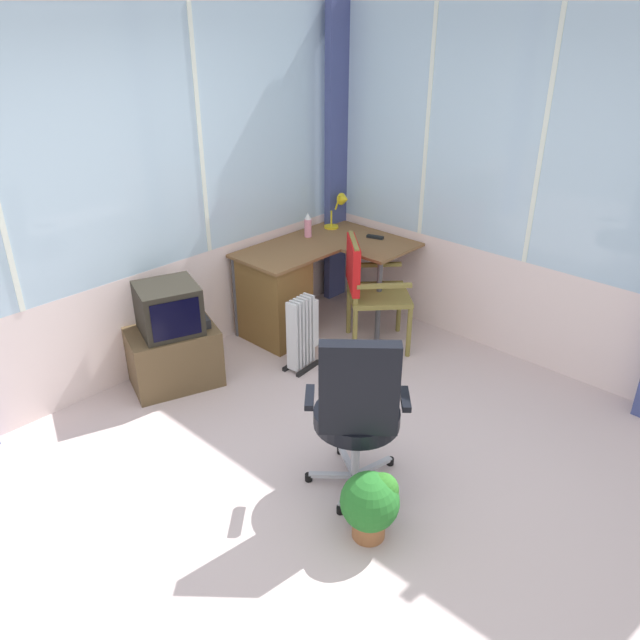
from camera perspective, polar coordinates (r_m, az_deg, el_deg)
The scene contains 13 objects.
ground at distance 3.89m, azimuth 0.21°, elevation -15.80°, with size 5.52×4.90×0.06m, color beige.
north_window_panel at distance 4.61m, azimuth -18.32°, elevation 10.29°, with size 4.52×0.07×2.79m.
east_window_panel at distance 4.94m, azimuth 19.12°, elevation 11.28°, with size 0.07×3.90×2.79m.
curtain_corner at distance 5.83m, azimuth 1.56°, elevation 14.45°, with size 0.26×0.07×2.69m, color #414B83.
desk at distance 5.32m, azimuth -3.54°, elevation 2.52°, with size 1.35×1.03×0.75m.
desk_lamp at distance 5.78m, azimuth 1.95°, elevation 10.33°, with size 0.23×0.20×0.32m.
tv_remote at distance 5.57m, azimuth 5.02°, elevation 7.51°, with size 0.04×0.15×0.02m, color black.
spray_bottle at distance 5.55m, azimuth -1.10°, elevation 8.58°, with size 0.06×0.06×0.22m.
wooden_armchair at distance 5.10m, azimuth 4.03°, elevation 3.63°, with size 0.68×0.68×0.94m.
office_chair at distance 3.52m, azimuth 3.43°, elevation -7.95°, with size 0.61×0.61×1.06m.
tv_on_stand at distance 4.78m, azimuth -13.21°, elevation -1.87°, with size 0.75×0.63×0.81m.
space_heater at distance 4.89m, azimuth -1.55°, elevation -1.11°, with size 0.32×0.20×0.60m.
potted_plant at distance 3.48m, azimuth 4.67°, elevation -16.15°, with size 0.32×0.32×0.40m.
Camera 1 is at (-2.08, -1.95, 2.61)m, focal length 35.28 mm.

